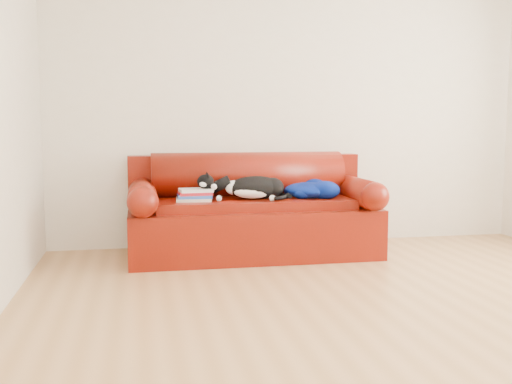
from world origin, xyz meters
The scene contains 7 objects.
ground centered at (0.00, 0.00, 0.00)m, with size 4.50×4.50×0.00m, color olive.
room_shell centered at (0.12, 0.02, 1.67)m, with size 4.52×4.02×2.61m.
sofa_base centered at (-0.47, 1.49, 0.24)m, with size 2.10×0.90×0.50m.
sofa_back centered at (-0.47, 1.74, 0.54)m, with size 2.10×1.01×0.88m.
book_stack centered at (-0.98, 1.39, 0.55)m, with size 0.30×0.24×0.10m.
cat centered at (-0.48, 1.38, 0.59)m, with size 0.67×0.33×0.25m.
blanket centered at (0.03, 1.45, 0.57)m, with size 0.54×0.54×0.16m.
Camera 1 is at (-1.42, -3.50, 1.12)m, focal length 42.00 mm.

